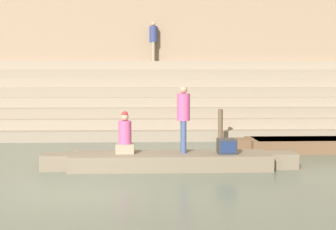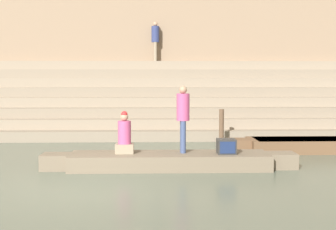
{
  "view_description": "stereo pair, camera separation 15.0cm",
  "coord_description": "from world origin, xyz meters",
  "px_view_note": "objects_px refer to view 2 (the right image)",
  "views": [
    {
      "loc": [
        1.36,
        -9.78,
        2.37
      ],
      "look_at": [
        1.95,
        3.41,
        1.3
      ],
      "focal_mm": 50.0,
      "sensor_mm": 36.0,
      "label": 1
    },
    {
      "loc": [
        1.51,
        -9.78,
        2.37
      ],
      "look_at": [
        1.95,
        3.41,
        1.3
      ],
      "focal_mm": 50.0,
      "sensor_mm": 36.0,
      "label": 2
    }
  ],
  "objects_px": {
    "mooring_post": "(221,127)",
    "person_on_steps": "(155,38)",
    "rowboat_main": "(169,160)",
    "tv_set": "(226,146)",
    "person_standing": "(183,114)",
    "person_rowing": "(124,136)",
    "moored_boat_shore": "(320,145)"
  },
  "relations": [
    {
      "from": "mooring_post",
      "to": "person_on_steps",
      "type": "height_order",
      "value": "person_on_steps"
    },
    {
      "from": "tv_set",
      "to": "person_on_steps",
      "type": "relative_size",
      "value": 0.26
    },
    {
      "from": "moored_boat_shore",
      "to": "mooring_post",
      "type": "distance_m",
      "value": 3.39
    },
    {
      "from": "rowboat_main",
      "to": "person_on_steps",
      "type": "height_order",
      "value": "person_on_steps"
    },
    {
      "from": "person_standing",
      "to": "moored_boat_shore",
      "type": "bearing_deg",
      "value": 29.28
    },
    {
      "from": "person_standing",
      "to": "mooring_post",
      "type": "bearing_deg",
      "value": 69.07
    },
    {
      "from": "rowboat_main",
      "to": "person_standing",
      "type": "distance_m",
      "value": 1.25
    },
    {
      "from": "rowboat_main",
      "to": "mooring_post",
      "type": "relative_size",
      "value": 5.28
    },
    {
      "from": "person_standing",
      "to": "person_on_steps",
      "type": "distance_m",
      "value": 9.77
    },
    {
      "from": "person_on_steps",
      "to": "person_standing",
      "type": "bearing_deg",
      "value": 73.35
    },
    {
      "from": "moored_boat_shore",
      "to": "person_rowing",
      "type": "bearing_deg",
      "value": -161.73
    },
    {
      "from": "person_standing",
      "to": "tv_set",
      "type": "bearing_deg",
      "value": -11.13
    },
    {
      "from": "rowboat_main",
      "to": "person_on_steps",
      "type": "distance_m",
      "value": 10.26
    },
    {
      "from": "rowboat_main",
      "to": "tv_set",
      "type": "relative_size",
      "value": 13.98
    },
    {
      "from": "person_standing",
      "to": "person_rowing",
      "type": "distance_m",
      "value": 1.63
    },
    {
      "from": "person_standing",
      "to": "person_on_steps",
      "type": "height_order",
      "value": "person_on_steps"
    },
    {
      "from": "moored_boat_shore",
      "to": "person_on_steps",
      "type": "height_order",
      "value": "person_on_steps"
    },
    {
      "from": "rowboat_main",
      "to": "tv_set",
      "type": "distance_m",
      "value": 1.52
    },
    {
      "from": "tv_set",
      "to": "moored_boat_shore",
      "type": "height_order",
      "value": "tv_set"
    },
    {
      "from": "moored_boat_shore",
      "to": "person_on_steps",
      "type": "relative_size",
      "value": 3.26
    },
    {
      "from": "person_standing",
      "to": "tv_set",
      "type": "relative_size",
      "value": 3.7
    },
    {
      "from": "tv_set",
      "to": "rowboat_main",
      "type": "bearing_deg",
      "value": -179.63
    },
    {
      "from": "person_rowing",
      "to": "mooring_post",
      "type": "bearing_deg",
      "value": 56.62
    },
    {
      "from": "moored_boat_shore",
      "to": "person_on_steps",
      "type": "bearing_deg",
      "value": 122.48
    },
    {
      "from": "rowboat_main",
      "to": "mooring_post",
      "type": "bearing_deg",
      "value": 65.39
    },
    {
      "from": "person_rowing",
      "to": "tv_set",
      "type": "distance_m",
      "value": 2.65
    },
    {
      "from": "moored_boat_shore",
      "to": "person_on_steps",
      "type": "distance_m",
      "value": 9.44
    },
    {
      "from": "rowboat_main",
      "to": "person_standing",
      "type": "relative_size",
      "value": 3.78
    },
    {
      "from": "moored_boat_shore",
      "to": "tv_set",
      "type": "bearing_deg",
      "value": -146.22
    },
    {
      "from": "tv_set",
      "to": "mooring_post",
      "type": "relative_size",
      "value": 0.38
    },
    {
      "from": "rowboat_main",
      "to": "moored_boat_shore",
      "type": "distance_m",
      "value": 5.57
    },
    {
      "from": "mooring_post",
      "to": "tv_set",
      "type": "bearing_deg",
      "value": -96.78
    }
  ]
}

